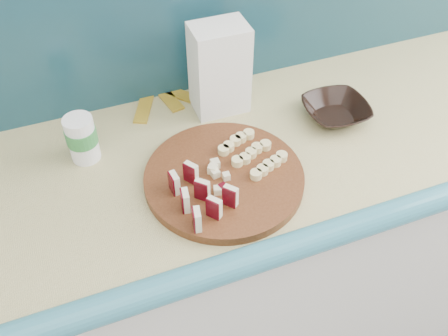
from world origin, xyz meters
TOP-DOWN VIEW (x-y plane):
  - kitchen_counter at (0.10, 1.50)m, footprint 2.20×0.63m
  - cutting_board at (-0.03, 1.42)m, footprint 0.47×0.47m
  - apple_wedges at (-0.10, 1.36)m, footprint 0.12×0.16m
  - apple_chunks at (-0.05, 1.41)m, footprint 0.05×0.06m
  - banana_slices at (0.06, 1.45)m, footprint 0.15×0.16m
  - brown_bowl at (0.32, 1.53)m, footprint 0.17×0.17m
  - flour_bag at (0.06, 1.68)m, footprint 0.14×0.10m
  - canister at (-0.30, 1.61)m, footprint 0.07×0.07m
  - banana_peel at (-0.06, 1.76)m, footprint 0.23×0.18m

SIDE VIEW (x-z plane):
  - kitchen_counter at x=0.10m, z-range 0.00..0.91m
  - banana_peel at x=-0.06m, z-range 0.91..0.92m
  - cutting_board at x=-0.03m, z-range 0.91..0.93m
  - brown_bowl at x=0.32m, z-range 0.91..0.95m
  - banana_slices at x=0.06m, z-range 0.93..0.95m
  - apple_chunks at x=-0.05m, z-range 0.93..0.95m
  - apple_wedges at x=-0.10m, z-range 0.93..0.98m
  - canister at x=-0.30m, z-range 0.91..1.03m
  - flour_bag at x=0.06m, z-range 0.91..1.14m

